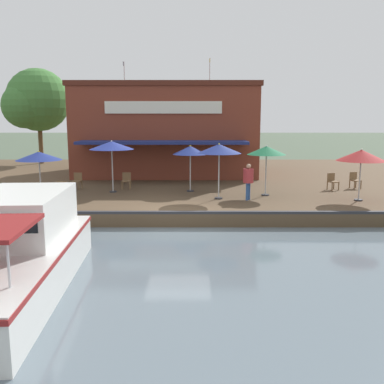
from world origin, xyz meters
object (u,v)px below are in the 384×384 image
cafe_chair_mid_patio (126,180)px  cafe_chair_facing_river (61,190)px  waterfront_restaurant (167,129)px  person_at_quay_edge (248,178)px  tree_upstream_bank (35,102)px  patio_umbrella_far_corner (112,145)px  cafe_chair_back_row_seat (77,180)px  patio_umbrella_by_entrance (190,150)px  cafe_chair_beside_entrance (355,179)px  patio_umbrella_mid_patio_right (39,156)px  motorboat_outer_channel (18,248)px  patio_umbrella_back_row (267,151)px  cafe_chair_under_first_umbrella (332,181)px  patio_umbrella_mid_patio_left (219,149)px  patio_umbrella_near_quay_edge (361,155)px

cafe_chair_mid_patio → cafe_chair_facing_river: (3.11, -2.45, 0.00)m
waterfront_restaurant → person_at_quay_edge: bearing=22.5°
waterfront_restaurant → tree_upstream_bank: 12.29m
cafe_chair_facing_river → waterfront_restaurant: bearing=157.4°
patio_umbrella_far_corner → cafe_chair_back_row_seat: bearing=-114.9°
patio_umbrella_by_entrance → patio_umbrella_far_corner: 3.88m
patio_umbrella_far_corner → cafe_chair_beside_entrance: size_ratio=3.03×
patio_umbrella_mid_patio_right → cafe_chair_mid_patio: (-2.64, 3.55, -1.48)m
person_at_quay_edge → motorboat_outer_channel: motorboat_outer_channel is taller
waterfront_restaurant → patio_umbrella_mid_patio_right: bearing=-28.8°
cafe_chair_mid_patio → tree_upstream_bank: size_ratio=0.11×
patio_umbrella_far_corner → patio_umbrella_mid_patio_right: bearing=-61.8°
patio_umbrella_back_row → cafe_chair_mid_patio: patio_umbrella_back_row is taller
patio_umbrella_back_row → cafe_chair_under_first_umbrella: size_ratio=2.83×
patio_umbrella_by_entrance → cafe_chair_mid_patio: bearing=-103.3°
patio_umbrella_mid_patio_left → waterfront_restaurant: bearing=-163.6°
patio_umbrella_back_row → patio_umbrella_far_corner: patio_umbrella_far_corner is taller
cafe_chair_back_row_seat → cafe_chair_facing_river: 3.04m
patio_umbrella_mid_patio_left → cafe_chair_beside_entrance: patio_umbrella_mid_patio_left is taller
motorboat_outer_channel → patio_umbrella_far_corner: bearing=176.8°
patio_umbrella_mid_patio_right → patio_umbrella_near_quay_edge: 14.47m
patio_umbrella_far_corner → patio_umbrella_by_entrance: bearing=93.4°
patio_umbrella_mid_patio_left → cafe_chair_mid_patio: bearing=-121.0°
patio_umbrella_mid_patio_left → tree_upstream_bank: bearing=-138.1°
patio_umbrella_near_quay_edge → tree_upstream_bank: (-15.72, -19.97, 2.91)m
patio_umbrella_far_corner → waterfront_restaurant: bearing=164.1°
waterfront_restaurant → motorboat_outer_channel: bearing=-8.8°
patio_umbrella_back_row → motorboat_outer_channel: patio_umbrella_back_row is taller
cafe_chair_beside_entrance → motorboat_outer_channel: (11.57, -13.09, -0.16)m
patio_umbrella_mid_patio_left → patio_umbrella_by_entrance: 2.41m
patio_umbrella_far_corner → person_at_quay_edge: size_ratio=1.57×
patio_umbrella_by_entrance → person_at_quay_edge: size_ratio=1.42×
patio_umbrella_near_quay_edge → cafe_chair_mid_patio: patio_umbrella_near_quay_edge is taller
cafe_chair_mid_patio → cafe_chair_under_first_umbrella: same height
patio_umbrella_far_corner → cafe_chair_mid_patio: patio_umbrella_far_corner is taller
patio_umbrella_near_quay_edge → cafe_chair_back_row_seat: (-3.15, -13.47, -1.56)m
cafe_chair_under_first_umbrella → tree_upstream_bank: size_ratio=0.11×
patio_umbrella_back_row → tree_upstream_bank: 21.72m
cafe_chair_under_first_umbrella → motorboat_outer_channel: size_ratio=0.10×
cafe_chair_beside_entrance → person_at_quay_edge: person_at_quay_edge is taller
motorboat_outer_channel → cafe_chair_facing_river: bearing=-170.6°
patio_umbrella_back_row → patio_umbrella_near_quay_edge: (1.29, 3.97, -0.12)m
tree_upstream_bank → person_at_quay_edge: bearing=44.0°
patio_umbrella_back_row → cafe_chair_under_first_umbrella: patio_umbrella_back_row is taller
patio_umbrella_by_entrance → person_at_quay_edge: (2.28, 2.62, -1.05)m
patio_umbrella_near_quay_edge → patio_umbrella_far_corner: bearing=-100.9°
cafe_chair_under_first_umbrella → motorboat_outer_channel: motorboat_outer_channel is taller
patio_umbrella_mid_patio_right → cafe_chair_facing_river: size_ratio=2.58×
waterfront_restaurant → cafe_chair_under_first_umbrella: waterfront_restaurant is taller
cafe_chair_under_first_umbrella → person_at_quay_edge: 5.52m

